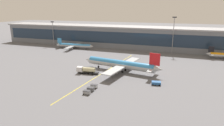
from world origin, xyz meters
TOP-DOWN VIEW (x-y plane):
  - ground_plane at (0.00, 0.00)m, footprint 700.00×700.00m
  - apron_lead_in_line at (0.31, 2.00)m, footprint 7.78×79.68m
  - terminal_building at (-18.63, 68.56)m, footprint 199.96×21.74m
  - main_airliner at (7.62, 4.97)m, footprint 43.04×34.39m
  - fuel_tanker at (-7.13, -4.11)m, footprint 11.03×3.86m
  - pushback_tug at (26.93, -7.62)m, footprint 4.09×2.83m
  - baggage_cart_0 at (3.96, -25.83)m, footprint 2.66×1.63m
  - baggage_cart_1 at (3.97, -22.63)m, footprint 2.66×1.63m
  - baggage_cart_2 at (3.99, -19.43)m, footprint 2.66×1.63m
  - commuter_jet_far at (-43.68, 48.30)m, footprint 31.91×25.45m
  - apron_light_mast_0 at (29.41, 56.60)m, footprint 2.80×0.50m
  - apron_light_mast_2 at (-68.61, 56.60)m, footprint 2.80×0.50m

SIDE VIEW (x-z plane):
  - ground_plane at x=0.00m, z-range 0.00..0.00m
  - apron_lead_in_line at x=0.31m, z-range 0.00..0.01m
  - baggage_cart_0 at x=3.96m, z-range 0.04..1.52m
  - baggage_cart_1 at x=3.97m, z-range 0.04..1.52m
  - baggage_cart_2 at x=3.99m, z-range 0.04..1.52m
  - pushback_tug at x=26.93m, z-range 0.15..1.55m
  - fuel_tanker at x=-7.13m, z-range 0.12..3.37m
  - commuter_jet_far at x=-43.68m, z-range -1.30..6.55m
  - main_airliner at x=7.62m, z-range -1.85..9.36m
  - terminal_building at x=-18.63m, z-range 0.02..16.86m
  - apron_light_mast_2 at x=-68.61m, z-range 1.92..21.98m
  - apron_light_mast_0 at x=29.41m, z-range 2.02..27.34m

